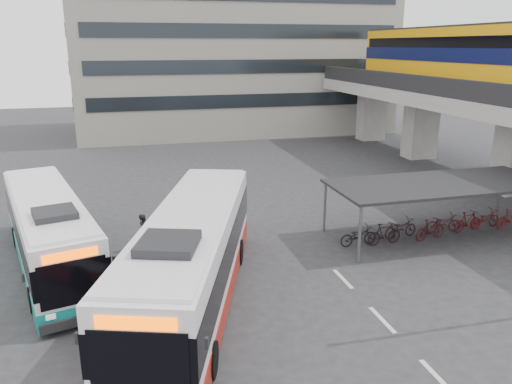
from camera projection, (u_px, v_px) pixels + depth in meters
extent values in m
plane|color=#28282B|center=(279.00, 287.00, 18.09)|extent=(120.00, 120.00, 0.00)
cube|color=gray|center=(420.00, 128.00, 38.30)|extent=(2.20, 1.60, 4.60)
cube|color=gray|center=(371.00, 115.00, 45.72)|extent=(2.20, 1.60, 4.60)
cube|color=gray|center=(477.00, 100.00, 31.96)|extent=(8.00, 32.00, 0.90)
cube|color=black|center=(427.00, 85.00, 30.76)|extent=(0.35, 32.00, 1.10)
cube|color=orange|center=(454.00, 58.00, 33.86)|extent=(2.90, 20.00, 3.90)
cube|color=#0A0E38|center=(454.00, 55.00, 33.80)|extent=(2.98, 20.02, 0.90)
cube|color=black|center=(456.00, 42.00, 33.58)|extent=(2.96, 19.20, 0.70)
cube|color=black|center=(457.00, 28.00, 33.31)|extent=(2.70, 19.60, 0.25)
cylinder|color=#595B60|center=(325.00, 207.00, 23.11)|extent=(0.12, 0.12, 2.40)
cylinder|color=#595B60|center=(500.00, 192.00, 25.47)|extent=(0.12, 0.12, 2.40)
cylinder|color=#595B60|center=(360.00, 235.00, 19.77)|extent=(0.12, 0.12, 2.40)
cube|color=black|center=(441.00, 184.00, 22.26)|extent=(10.00, 4.00, 0.12)
imported|color=black|center=(357.00, 235.00, 21.85)|extent=(1.71, 0.60, 0.90)
imported|color=black|center=(381.00, 231.00, 22.12)|extent=(1.66, 0.47, 1.00)
imported|color=black|center=(403.00, 230.00, 22.41)|extent=(1.71, 0.60, 0.90)
imported|color=black|center=(426.00, 227.00, 22.68)|extent=(1.66, 0.47, 1.00)
imported|color=#350C0F|center=(448.00, 225.00, 22.97)|extent=(1.71, 0.60, 0.90)
imported|color=#3F0C0F|center=(469.00, 222.00, 23.24)|extent=(1.66, 0.47, 1.00)
imported|color=#490C0F|center=(490.00, 221.00, 23.54)|extent=(1.71, 0.60, 0.90)
imported|color=#540C0F|center=(510.00, 218.00, 23.80)|extent=(1.66, 0.47, 1.00)
cube|color=gray|center=(230.00, 2.00, 49.39)|extent=(30.00, 15.00, 25.00)
cube|color=beige|center=(438.00, 378.00, 13.14)|extent=(0.15, 1.60, 0.01)
cube|color=beige|center=(382.00, 320.00, 15.92)|extent=(0.15, 1.60, 0.01)
cube|color=beige|center=(343.00, 279.00, 18.70)|extent=(0.15, 1.60, 0.01)
cube|color=white|center=(192.00, 254.00, 16.44)|extent=(6.24, 12.07, 2.72)
cube|color=maroon|center=(193.00, 289.00, 16.80)|extent=(6.29, 12.12, 0.74)
cube|color=black|center=(192.00, 251.00, 16.40)|extent=(6.30, 12.11, 1.14)
cube|color=#FF5200|center=(136.00, 323.00, 10.46)|extent=(1.70, 0.65, 0.30)
cube|color=black|center=(168.00, 244.00, 13.15)|extent=(1.95, 1.99, 0.28)
cylinder|color=black|center=(122.00, 356.00, 13.25)|extent=(0.60, 1.03, 0.99)
cylinder|color=black|center=(239.00, 252.00, 19.92)|extent=(0.60, 1.03, 0.99)
cube|color=white|center=(49.00, 229.00, 19.29)|extent=(4.81, 10.80, 2.42)
cube|color=#0D766D|center=(52.00, 255.00, 19.60)|extent=(4.86, 10.85, 0.66)
cube|color=black|center=(48.00, 226.00, 19.25)|extent=(4.87, 10.84, 1.01)
cube|color=#FF5200|center=(70.00, 255.00, 14.61)|extent=(1.54, 0.47, 0.26)
cube|color=black|center=(55.00, 214.00, 16.68)|extent=(1.66, 1.70, 0.25)
cylinder|color=black|center=(33.00, 300.00, 16.30)|extent=(0.48, 0.92, 0.88)
cylinder|color=black|center=(67.00, 229.00, 22.58)|extent=(0.48, 0.92, 0.88)
imported|color=black|center=(144.00, 232.00, 21.16)|extent=(0.63, 0.70, 1.61)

